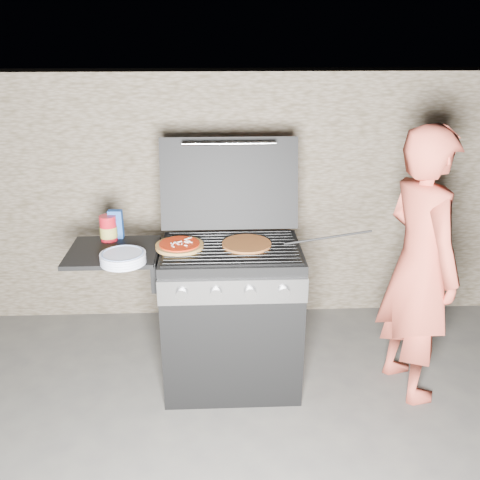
{
  "coord_description": "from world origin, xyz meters",
  "views": [
    {
      "loc": [
        -0.07,
        -2.81,
        2.08
      ],
      "look_at": [
        0.05,
        0.0,
        0.95
      ],
      "focal_mm": 40.0,
      "sensor_mm": 36.0,
      "label": 1
    }
  ],
  "objects_px": {
    "person": "(419,266)",
    "sauce_jar": "(108,228)",
    "gas_grill": "(190,317)",
    "pizza_topped": "(179,245)"
  },
  "relations": [
    {
      "from": "gas_grill",
      "to": "person",
      "type": "xyz_separation_m",
      "value": [
        1.32,
        -0.09,
        0.35
      ]
    },
    {
      "from": "pizza_topped",
      "to": "gas_grill",
      "type": "bearing_deg",
      "value": 2.34
    },
    {
      "from": "pizza_topped",
      "to": "sauce_jar",
      "type": "xyz_separation_m",
      "value": [
        -0.42,
        0.15,
        0.05
      ]
    },
    {
      "from": "pizza_topped",
      "to": "sauce_jar",
      "type": "relative_size",
      "value": 1.79
    },
    {
      "from": "gas_grill",
      "to": "pizza_topped",
      "type": "bearing_deg",
      "value": -177.66
    },
    {
      "from": "sauce_jar",
      "to": "person",
      "type": "bearing_deg",
      "value": -7.76
    },
    {
      "from": "gas_grill",
      "to": "sauce_jar",
      "type": "distance_m",
      "value": 0.72
    },
    {
      "from": "sauce_jar",
      "to": "person",
      "type": "distance_m",
      "value": 1.81
    },
    {
      "from": "person",
      "to": "sauce_jar",
      "type": "bearing_deg",
      "value": 68.3
    },
    {
      "from": "gas_grill",
      "to": "pizza_topped",
      "type": "height_order",
      "value": "pizza_topped"
    }
  ]
}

